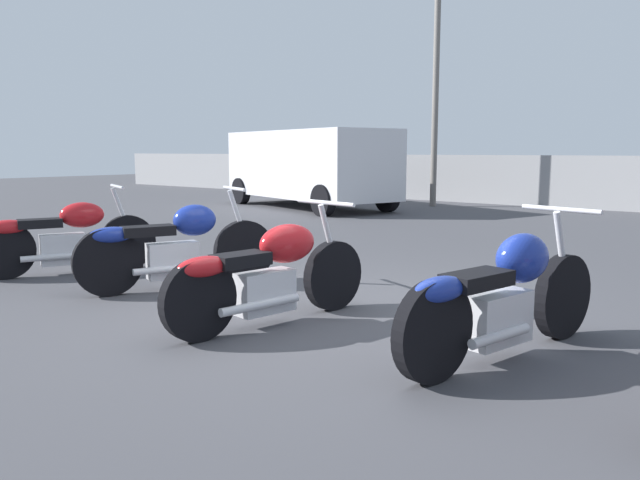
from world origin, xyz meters
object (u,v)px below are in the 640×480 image
motorcycle_slot_0 (65,237)px  motorcycle_slot_3 (503,296)px  light_pole_left (437,47)px  motorcycle_slot_2 (269,273)px  motorcycle_slot_1 (176,246)px  parked_van (309,165)px

motorcycle_slot_0 → motorcycle_slot_3: size_ratio=0.90×
motorcycle_slot_0 → light_pole_left: bearing=117.5°
motorcycle_slot_0 → motorcycle_slot_3: motorcycle_slot_0 is taller
motorcycle_slot_2 → motorcycle_slot_0: bearing=-172.6°
motorcycle_slot_0 → motorcycle_slot_1: bearing=32.5°
light_pole_left → parked_van: 4.35m
motorcycle_slot_0 → parked_van: 9.04m
motorcycle_slot_1 → parked_van: bearing=143.5°
motorcycle_slot_2 → parked_van: 10.79m
light_pole_left → motorcycle_slot_3: 12.60m
motorcycle_slot_0 → motorcycle_slot_3: (5.17, 0.34, 0.01)m
motorcycle_slot_3 → parked_van: 11.74m
motorcycle_slot_3 → parked_van: (-8.54, 8.03, 0.64)m
motorcycle_slot_1 → motorcycle_slot_3: (3.53, 0.02, -0.00)m
motorcycle_slot_0 → motorcycle_slot_2: size_ratio=0.94×
motorcycle_slot_0 → motorcycle_slot_1: (1.64, 0.32, 0.02)m
motorcycle_slot_2 → motorcycle_slot_3: 1.88m
motorcycle_slot_3 → parked_van: parked_van is taller
motorcycle_slot_1 → light_pole_left: bearing=126.5°
motorcycle_slot_3 → motorcycle_slot_2: bearing=-156.1°
motorcycle_slot_0 → parked_van: size_ratio=0.35×
motorcycle_slot_3 → parked_van: bearing=148.6°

